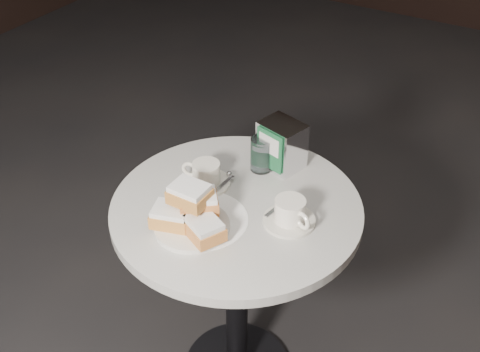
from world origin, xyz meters
The scene contains 8 objects.
cafe_table centered at (0.00, 0.00, 0.55)m, with size 0.70×0.70×0.74m.
sugar_spill centered at (-0.05, -0.10, 0.75)m, with size 0.25×0.25×0.00m, color white.
beignet_plate centered at (-0.05, -0.15, 0.79)m, with size 0.22×0.20×0.13m.
coffee_cup_left centered at (-0.12, 0.04, 0.78)m, with size 0.16×0.16×0.07m.
coffee_cup_right centered at (0.16, 0.01, 0.78)m, with size 0.19×0.19×0.07m.
water_glass_left centered at (-0.02, 0.18, 0.80)m, with size 0.08×0.08×0.11m.
water_glass_right centered at (0.02, 0.25, 0.80)m, with size 0.09×0.09×0.11m.
napkin_dispenser centered at (0.02, 0.23, 0.82)m, with size 0.15×0.13×0.14m.
Camera 1 is at (0.67, -1.11, 1.80)m, focal length 45.00 mm.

